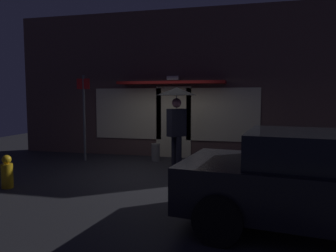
{
  "coord_description": "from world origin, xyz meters",
  "views": [
    {
      "loc": [
        2.07,
        -7.36,
        1.84
      ],
      "look_at": [
        0.22,
        0.48,
        1.13
      ],
      "focal_mm": 33.76,
      "sensor_mm": 36.0,
      "label": 1
    }
  ],
  "objects_px": {
    "fire_hydrant": "(7,173)",
    "person_with_umbrella": "(177,106)",
    "sidewalk_bollard": "(156,152)",
    "street_sign_post": "(84,113)"
  },
  "relations": [
    {
      "from": "street_sign_post",
      "to": "fire_hydrant",
      "type": "xyz_separation_m",
      "value": [
        -0.17,
        -2.97,
        -1.1
      ]
    },
    {
      "from": "fire_hydrant",
      "to": "person_with_umbrella",
      "type": "bearing_deg",
      "value": 38.4
    },
    {
      "from": "street_sign_post",
      "to": "sidewalk_bollard",
      "type": "relative_size",
      "value": 4.93
    },
    {
      "from": "person_with_umbrella",
      "to": "sidewalk_bollard",
      "type": "distance_m",
      "value": 1.91
    },
    {
      "from": "person_with_umbrella",
      "to": "street_sign_post",
      "type": "relative_size",
      "value": 0.84
    },
    {
      "from": "fire_hydrant",
      "to": "street_sign_post",
      "type": "bearing_deg",
      "value": 86.64
    },
    {
      "from": "person_with_umbrella",
      "to": "street_sign_post",
      "type": "xyz_separation_m",
      "value": [
        -2.87,
        0.55,
        -0.22
      ]
    },
    {
      "from": "sidewalk_bollard",
      "to": "person_with_umbrella",
      "type": "bearing_deg",
      "value": -50.35
    },
    {
      "from": "person_with_umbrella",
      "to": "sidewalk_bollard",
      "type": "height_order",
      "value": "person_with_umbrella"
    },
    {
      "from": "sidewalk_bollard",
      "to": "fire_hydrant",
      "type": "distance_m",
      "value": 4.08
    }
  ]
}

